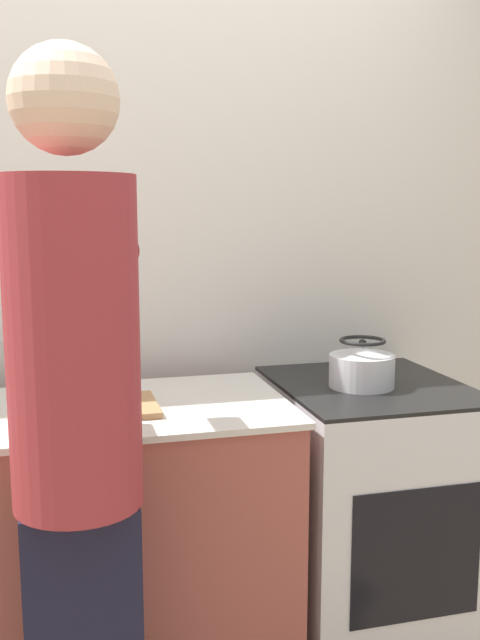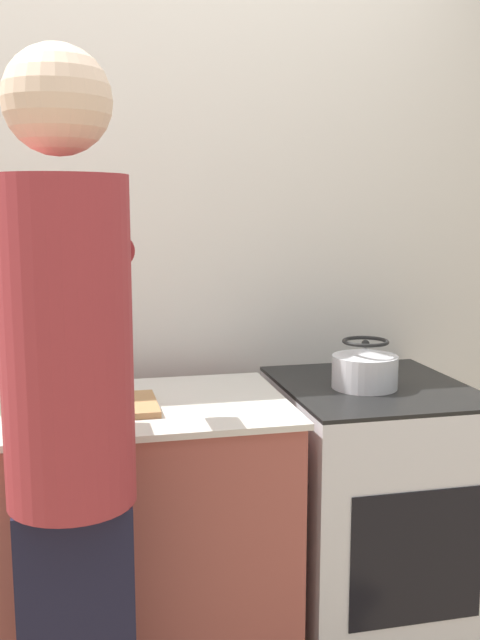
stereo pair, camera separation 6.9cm
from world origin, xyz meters
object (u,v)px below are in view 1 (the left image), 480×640
cutting_board (90,409)px  knife (69,406)px  oven (367,520)px  kettle (362,367)px  person (76,428)px

cutting_board → knife: bearing=178.8°
oven → kettle: kettle is taller
oven → person: bearing=-151.2°
oven → cutting_board: size_ratio=2.49×
oven → cutting_board: 1.01m
person → kettle: bearing=28.7°
person → kettle: size_ratio=8.83×
knife → person: bearing=-72.8°
oven → knife: 1.07m
person → kettle: 1.02m
person → kettle: person is taller
person → knife: size_ratio=9.67×
knife → kettle: (0.90, 0.05, 0.05)m
oven → kettle: bearing=-149.4°
person → cutting_board: person is taller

